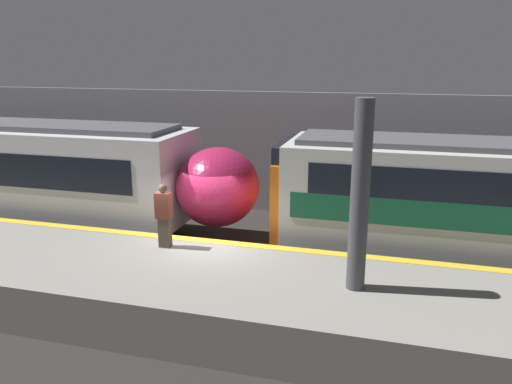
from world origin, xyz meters
TOP-DOWN VIEW (x-y plane):
  - ground_plane at (0.00, 0.00)m, footprint 120.00×120.00m
  - platform at (0.00, -1.86)m, footprint 40.00×3.72m
  - station_rear_barrier at (0.00, 6.35)m, footprint 50.00×0.15m
  - support_pillar_near at (3.92, -1.85)m, footprint 0.37×0.37m
  - person_waiting at (-0.76, -0.80)m, footprint 0.38×0.24m

SIDE VIEW (x-z plane):
  - ground_plane at x=0.00m, z-range 0.00..0.00m
  - platform at x=0.00m, z-range 0.00..1.10m
  - person_waiting at x=-0.76m, z-range 1.14..2.72m
  - station_rear_barrier at x=0.00m, z-range 0.00..4.43m
  - support_pillar_near at x=3.92m, z-range 1.10..4.89m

